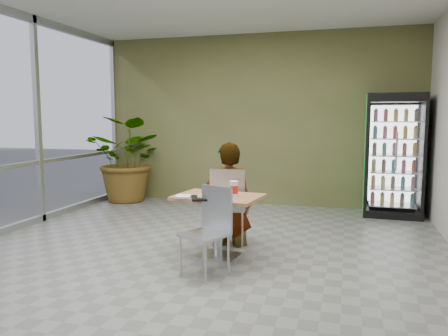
{
  "coord_description": "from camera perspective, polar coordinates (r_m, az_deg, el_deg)",
  "views": [
    {
      "loc": [
        1.68,
        -4.64,
        1.66
      ],
      "look_at": [
        0.15,
        0.76,
        1.0
      ],
      "focal_mm": 35.0,
      "sensor_mm": 36.0,
      "label": 1
    }
  ],
  "objects": [
    {
      "name": "ground",
      "position": [
        5.2,
        -3.92,
        -11.92
      ],
      "size": [
        7.0,
        7.0,
        0.0
      ],
      "primitive_type": "plane",
      "color": "gray",
      "rests_on": "ground"
    },
    {
      "name": "room_envelope",
      "position": [
        4.93,
        -4.07,
        6.0
      ],
      "size": [
        6.0,
        7.0,
        3.2
      ],
      "primitive_type": null,
      "color": "#BBB3A8",
      "rests_on": "ground"
    },
    {
      "name": "dining_table",
      "position": [
        5.13,
        -0.76,
        -5.95
      ],
      "size": [
        1.05,
        0.8,
        0.75
      ],
      "rotation": [
        0.0,
        0.0,
        -0.13
      ],
      "color": "#BA744F",
      "rests_on": "ground"
    },
    {
      "name": "chair_far",
      "position": [
        5.62,
        0.6,
        -4.28
      ],
      "size": [
        0.49,
        0.49,
        1.01
      ],
      "rotation": [
        0.0,
        0.0,
        3.24
      ],
      "color": "#AAACAF",
      "rests_on": "ground"
    },
    {
      "name": "chair_near",
      "position": [
        4.63,
        -1.75,
        -7.22
      ],
      "size": [
        0.55,
        0.55,
        0.93
      ],
      "rotation": [
        0.0,
        0.0,
        -0.43
      ],
      "color": "#AAACAF",
      "rests_on": "ground"
    },
    {
      "name": "seated_woman",
      "position": [
        5.69,
        0.65,
        -4.86
      ],
      "size": [
        0.64,
        0.45,
        1.64
      ],
      "primitive_type": "imported",
      "rotation": [
        0.0,
        0.0,
        3.24
      ],
      "color": "black",
      "rests_on": "ground"
    },
    {
      "name": "pizza_plate",
      "position": [
        5.19,
        -1.01,
        -3.2
      ],
      "size": [
        0.29,
        0.25,
        0.03
      ],
      "color": "white",
      "rests_on": "dining_table"
    },
    {
      "name": "soda_cup",
      "position": [
        5.03,
        1.31,
        -2.73
      ],
      "size": [
        0.1,
        0.1,
        0.18
      ],
      "color": "white",
      "rests_on": "dining_table"
    },
    {
      "name": "napkin_stack",
      "position": [
        4.98,
        -5.36,
        -3.72
      ],
      "size": [
        0.2,
        0.2,
        0.02
      ],
      "primitive_type": "cube",
      "rotation": [
        0.0,
        0.0,
        0.21
      ],
      "color": "white",
      "rests_on": "dining_table"
    },
    {
      "name": "cafeteria_tray",
      "position": [
        4.87,
        -1.88,
        -3.92
      ],
      "size": [
        0.48,
        0.42,
        0.02
      ],
      "primitive_type": "cube",
      "rotation": [
        0.0,
        0.0,
        0.38
      ],
      "color": "black",
      "rests_on": "dining_table"
    },
    {
      "name": "beverage_fridge",
      "position": [
        7.81,
        21.27,
        1.55
      ],
      "size": [
        0.95,
        0.74,
        2.04
      ],
      "rotation": [
        0.0,
        0.0,
        -0.03
      ],
      "color": "black",
      "rests_on": "ground"
    },
    {
      "name": "potted_plant",
      "position": [
        8.76,
        -12.27,
        1.12
      ],
      "size": [
        1.61,
        1.43,
        1.67
      ],
      "primitive_type": "imported",
      "rotation": [
        0.0,
        0.0,
        -0.09
      ],
      "color": "#37702C",
      "rests_on": "ground"
    }
  ]
}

